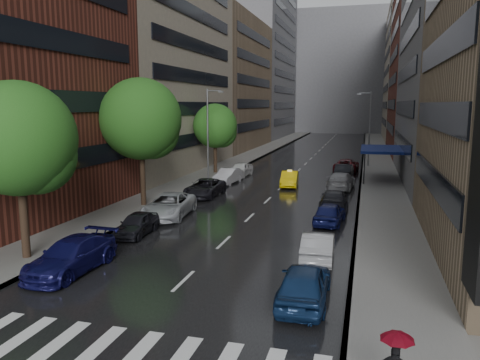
% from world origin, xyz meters
% --- Properties ---
extents(ground, '(220.00, 220.00, 0.00)m').
position_xyz_m(ground, '(0.00, 0.00, 0.00)').
color(ground, gray).
rests_on(ground, ground).
extents(road, '(14.00, 140.00, 0.01)m').
position_xyz_m(road, '(0.00, 50.00, 0.01)').
color(road, black).
rests_on(road, ground).
extents(sidewalk_left, '(4.00, 140.00, 0.15)m').
position_xyz_m(sidewalk_left, '(-9.00, 50.00, 0.07)').
color(sidewalk_left, gray).
rests_on(sidewalk_left, ground).
extents(sidewalk_right, '(4.00, 140.00, 0.15)m').
position_xyz_m(sidewalk_right, '(9.00, 50.00, 0.07)').
color(sidewalk_right, gray).
rests_on(sidewalk_right, ground).
extents(crosswalk, '(13.15, 2.80, 0.01)m').
position_xyz_m(crosswalk, '(0.20, -2.00, 0.01)').
color(crosswalk, silver).
rests_on(crosswalk, ground).
extents(buildings_left, '(8.00, 108.00, 38.00)m').
position_xyz_m(buildings_left, '(-15.00, 58.79, 15.99)').
color(buildings_left, maroon).
rests_on(buildings_left, ground).
extents(buildings_right, '(8.05, 109.10, 36.00)m').
position_xyz_m(buildings_right, '(15.00, 56.70, 15.03)').
color(buildings_right, '#937A5B').
rests_on(buildings_right, ground).
extents(building_far, '(40.00, 14.00, 32.00)m').
position_xyz_m(building_far, '(0.00, 118.00, 16.00)').
color(building_far, slate).
rests_on(building_far, ground).
extents(tree_near, '(5.53, 5.53, 8.81)m').
position_xyz_m(tree_near, '(-8.60, 4.61, 6.03)').
color(tree_near, '#382619').
rests_on(tree_near, ground).
extents(tree_mid, '(6.02, 6.02, 9.59)m').
position_xyz_m(tree_mid, '(-8.60, 17.33, 6.57)').
color(tree_mid, '#382619').
rests_on(tree_mid, ground).
extents(tree_far, '(4.85, 4.85, 7.73)m').
position_xyz_m(tree_far, '(-8.60, 34.78, 5.28)').
color(tree_far, '#382619').
rests_on(tree_far, ground).
extents(taxi, '(1.89, 4.43, 1.42)m').
position_xyz_m(taxi, '(0.67, 28.86, 0.71)').
color(taxi, yellow).
rests_on(taxi, ground).
extents(parked_cars_left, '(3.17, 34.93, 1.59)m').
position_xyz_m(parked_cars_left, '(-5.40, 17.79, 0.75)').
color(parked_cars_left, '#0F0F46').
rests_on(parked_cars_left, ground).
extents(parked_cars_right, '(2.83, 42.10, 1.60)m').
position_xyz_m(parked_cars_right, '(5.40, 23.58, 0.75)').
color(parked_cars_right, navy).
rests_on(parked_cars_right, ground).
extents(street_lamp_left, '(1.74, 0.22, 9.00)m').
position_xyz_m(street_lamp_left, '(-7.72, 30.00, 4.89)').
color(street_lamp_left, gray).
rests_on(street_lamp_left, sidewalk_left).
extents(street_lamp_right, '(1.74, 0.22, 9.00)m').
position_xyz_m(street_lamp_right, '(7.72, 45.00, 4.89)').
color(street_lamp_right, gray).
rests_on(street_lamp_right, sidewalk_right).
extents(awning, '(4.00, 8.00, 3.12)m').
position_xyz_m(awning, '(8.98, 35.00, 3.13)').
color(awning, navy).
rests_on(awning, sidewalk_right).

